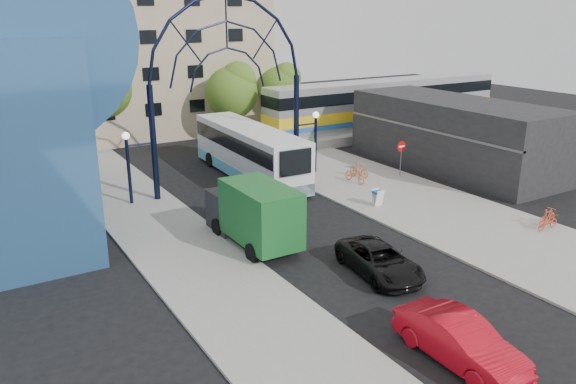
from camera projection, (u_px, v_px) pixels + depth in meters
ground at (368, 266)px, 25.40m from camera, size 120.00×120.00×0.00m
sidewalk_east at (431, 209)px, 32.60m from camera, size 8.00×56.00×0.12m
plaza_west at (183, 250)px, 27.02m from camera, size 5.00×50.00×0.12m
gateway_arch at (227, 54)px, 34.14m from camera, size 13.64×0.44×12.10m
stop_sign at (310, 155)px, 36.91m from camera, size 0.80×0.07×2.50m
do_not_enter_sign at (401, 150)px, 38.37m from camera, size 0.76×0.07×2.48m
street_name_sign at (310, 150)px, 37.56m from camera, size 0.70×0.70×2.80m
sandwich_board at (378, 195)px, 32.80m from camera, size 0.55×0.61×0.99m
commercial_block_east at (454, 134)px, 40.70m from camera, size 6.00×16.00×5.00m
apartment_block at (150, 56)px, 52.63m from camera, size 20.00×12.10×14.00m
train_platform at (385, 129)px, 53.07m from camera, size 32.00×5.00×0.80m
train_car at (386, 103)px, 52.30m from camera, size 25.10×3.05×4.20m
tree_north_a at (233, 90)px, 48.07m from camera, size 4.48×4.48×7.00m
tree_north_b at (102, 85)px, 46.15m from camera, size 5.12×5.12×8.00m
tree_north_c at (281, 86)px, 52.78m from camera, size 4.16×4.16×6.50m
city_bus at (249, 151)px, 38.60m from camera, size 3.43×12.94×3.52m
green_truck at (252, 213)px, 27.48m from camera, size 2.48×6.35×3.20m
black_suv at (380, 260)px, 24.44m from camera, size 2.83×5.03×1.33m
red_sedan at (460, 341)px, 18.27m from camera, size 1.66×4.76×1.57m
bike_near_a at (355, 175)px, 37.37m from camera, size 0.75×1.92×1.00m
bike_near_b at (359, 169)px, 38.59m from camera, size 0.74×1.78×1.04m
bike_far_a at (548, 222)px, 29.27m from camera, size 1.52×0.54×0.80m
bike_far_b at (547, 217)px, 29.78m from camera, size 1.63×0.64×0.95m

